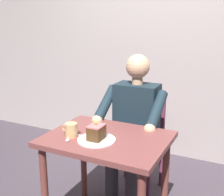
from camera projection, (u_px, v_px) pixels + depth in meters
cafe_rear_panel at (171, 22)px, 3.09m from camera, size 6.40×0.12×3.00m
dining_table at (107, 152)px, 2.01m from camera, size 0.83×0.63×0.74m
chair at (140, 136)px, 2.60m from camera, size 0.42×0.42×0.91m
seated_person at (133, 127)px, 2.41m from camera, size 0.53×0.58×1.25m
dessert_plate at (96, 140)px, 1.91m from camera, size 0.26×0.26×0.01m
cake_slice at (96, 132)px, 1.90m from camera, size 0.09×0.12×0.12m
coffee_cup at (71, 130)px, 1.97m from camera, size 0.12×0.09×0.10m
dessert_spoon at (70, 139)px, 1.93m from camera, size 0.06×0.14×0.01m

